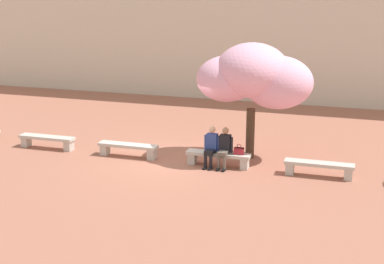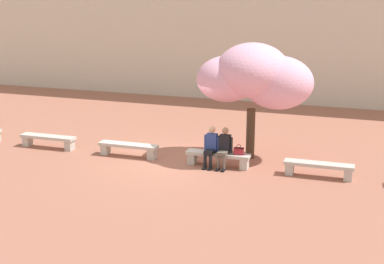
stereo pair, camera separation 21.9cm
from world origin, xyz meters
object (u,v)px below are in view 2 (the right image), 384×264
Objects in this scene: stone_bench_center at (128,148)px; cherry_tree_main at (254,77)px; person_seated_right at (224,146)px; handbag at (239,151)px; stone_bench_east_end at (319,167)px; stone_bench_near_east at (218,157)px; person_seated_left at (211,145)px; stone_bench_near_west at (48,139)px.

cherry_tree_main is at bearing 17.39° from stone_bench_center.
person_seated_right reaches higher than handbag.
stone_bench_east_end is 2.50m from handbag.
stone_bench_center is 1.00× the size of stone_bench_near_east.
stone_bench_east_end is (6.30, 0.00, 0.00)m from stone_bench_center.
person_seated_right is (0.43, -0.00, 0.00)m from person_seated_left.
stone_bench_near_west is 1.00× the size of stone_bench_near_east.
person_seated_left is at bearing -174.71° from handbag.
stone_bench_near_east is (6.30, 0.00, 0.00)m from stone_bench_near_west.
stone_bench_center is at bearing 179.09° from person_seated_right.
person_seated_right reaches higher than stone_bench_center.
stone_bench_east_end is (3.15, 0.00, 0.00)m from stone_bench_near_east.
stone_bench_east_end is 1.61× the size of person_seated_right.
cherry_tree_main is at bearing 65.24° from person_seated_right.
cherry_tree_main is (0.15, 1.21, 2.17)m from handbag.
stone_bench_east_end is (9.46, 0.00, 0.00)m from stone_bench_near_west.
stone_bench_near_west is at bearing 180.00° from stone_bench_center.
stone_bench_east_end is 0.54× the size of cherry_tree_main.
cherry_tree_main reaches higher than handbag.
person_seated_right reaches higher than stone_bench_east_end.
stone_bench_center is at bearing 178.95° from person_seated_left.
stone_bench_near_east is at bearing -177.56° from handbag.
handbag is (-2.49, 0.03, 0.27)m from stone_bench_east_end.
stone_bench_center is at bearing -162.61° from cherry_tree_main.
stone_bench_center is 1.00× the size of stone_bench_east_end.
person_seated_left reaches higher than handbag.
stone_bench_near_east is 2.85m from cherry_tree_main.
stone_bench_east_end is at bearing 0.00° from stone_bench_near_east.
stone_bench_center is 2.96m from person_seated_left.
stone_bench_center is 4.81m from cherry_tree_main.
cherry_tree_main is (0.60, 1.30, 2.05)m from person_seated_right.
person_seated_right is at bearing -0.47° from stone_bench_near_west.
person_seated_right is at bearing -114.76° from cherry_tree_main.
stone_bench_center is 1.61× the size of person_seated_right.
stone_bench_near_west is 6.98m from handbag.
stone_bench_near_east and stone_bench_east_end have the same top height.
cherry_tree_main reaches higher than stone_bench_near_east.
stone_bench_center is at bearing 0.00° from stone_bench_near_west.
person_seated_left is at bearing -1.05° from stone_bench_center.
handbag reaches higher than stone_bench_near_east.
person_seated_right is (-2.94, -0.05, 0.39)m from stone_bench_east_end.
stone_bench_east_end is 1.61× the size of person_seated_left.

